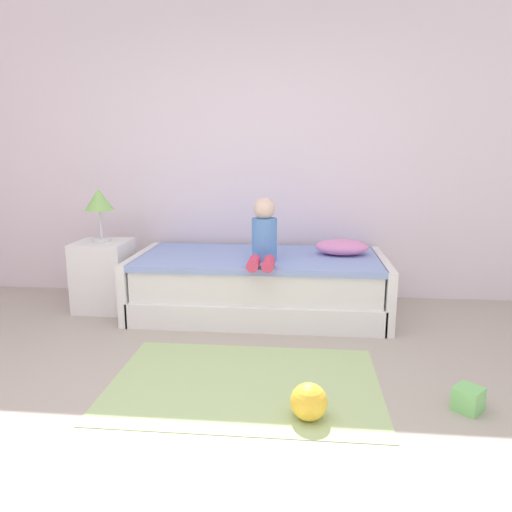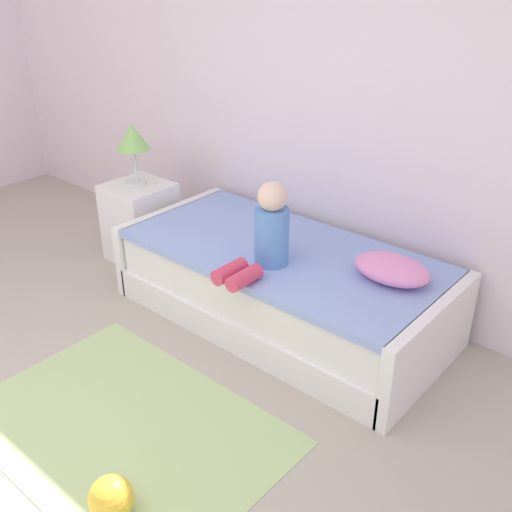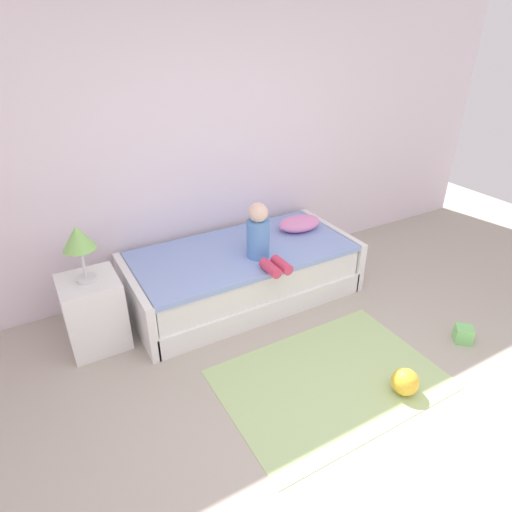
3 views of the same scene
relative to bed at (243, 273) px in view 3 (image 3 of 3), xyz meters
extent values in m
plane|color=#B2A899|center=(-0.11, -2.00, -0.25)|extent=(9.20, 9.20, 0.00)
cube|color=white|center=(-0.11, 0.60, 1.20)|extent=(7.20, 0.10, 2.90)
cube|color=white|center=(0.00, 0.00, -0.15)|extent=(2.00, 1.00, 0.20)
cube|color=white|center=(0.00, 0.00, 0.08)|extent=(1.94, 0.94, 0.25)
cube|color=#8CA5E0|center=(0.00, 0.00, 0.23)|extent=(1.98, 0.98, 0.05)
cube|color=white|center=(-1.02, 0.00, 0.00)|extent=(0.07, 1.00, 0.50)
cube|color=white|center=(1.02, 0.00, 0.00)|extent=(0.07, 1.00, 0.50)
cube|color=white|center=(-1.35, -0.03, 0.05)|extent=(0.44, 0.44, 0.60)
cylinder|color=silver|center=(-1.35, -0.03, 0.37)|extent=(0.15, 0.15, 0.03)
cylinder|color=silver|center=(-1.35, -0.03, 0.50)|extent=(0.02, 0.02, 0.24)
cone|color=#8CCC66|center=(-1.35, -0.03, 0.71)|extent=(0.24, 0.24, 0.18)
cylinder|color=#598CD1|center=(0.06, -0.18, 0.42)|extent=(0.20, 0.20, 0.34)
sphere|color=beige|center=(0.06, -0.18, 0.67)|extent=(0.17, 0.17, 0.17)
cylinder|color=#D83F60|center=(0.00, -0.48, 0.30)|extent=(0.09, 0.22, 0.09)
cylinder|color=#D83F60|center=(0.11, -0.48, 0.30)|extent=(0.09, 0.22, 0.09)
ellipsoid|color=#EA8CC6|center=(0.69, 0.10, 0.32)|extent=(0.44, 0.30, 0.13)
sphere|color=yellow|center=(0.41, -1.66, -0.15)|extent=(0.19, 0.19, 0.19)
cube|color=#B2D189|center=(0.03, -1.30, -0.24)|extent=(1.60, 1.10, 0.01)
cube|color=#7FD872|center=(1.26, -1.49, -0.18)|extent=(0.19, 0.19, 0.13)
camera|label=1|loc=(0.36, -3.93, 1.11)|focal=33.78mm
camera|label=2|loc=(2.00, -2.57, 1.88)|focal=41.49mm
camera|label=3|loc=(-1.61, -3.09, 2.09)|focal=30.38mm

